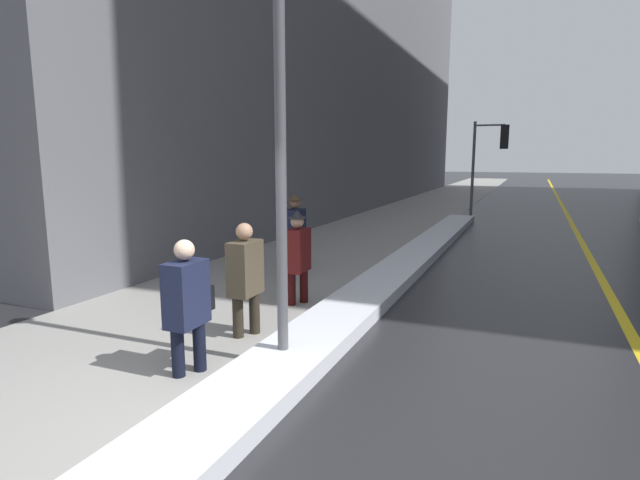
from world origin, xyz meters
name	(u,v)px	position (x,y,z in m)	size (l,w,h in m)	color
ground_plane	(180,433)	(0.00, 0.00, 0.00)	(160.00, 160.00, 0.00)	#232326
sidewalk_slab	(396,220)	(-2.00, 15.00, 0.01)	(4.00, 80.00, 0.01)	gray
road_centre_stripe	(575,229)	(4.00, 15.00, 0.00)	(0.16, 80.00, 0.00)	gold
snow_bank_curb	(407,263)	(0.26, 7.18, 0.10)	(0.88, 17.65, 0.20)	silver
building_facade_left	(325,4)	(-7.00, 20.00, 9.48)	(6.00, 36.00, 18.97)	slate
lamp_post	(280,92)	(0.17, 1.60, 3.02)	(0.28, 0.28, 5.07)	#515156
traffic_light_near	(492,148)	(1.10, 17.36, 2.68)	(1.31, 0.32, 3.71)	#515156
pedestrian_with_shoulder_bag	(187,301)	(-0.67, 1.01, 0.83)	(0.29, 0.70, 1.50)	black
pedestrian_in_glasses	(245,274)	(-0.72, 2.27, 0.84)	(0.29, 0.49, 1.52)	#2A241B
pedestrian_in_fedora	(297,253)	(-0.72, 3.84, 0.84)	(0.33, 0.47, 1.53)	#340C0C
pedestrian_trailing	(295,230)	(-1.76, 5.85, 0.89)	(0.35, 0.51, 1.63)	black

